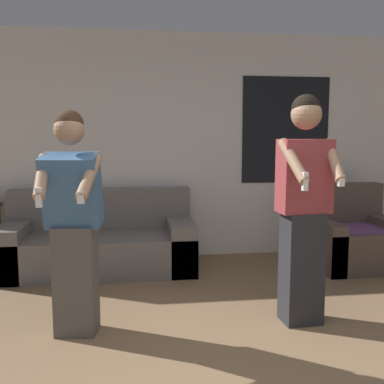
% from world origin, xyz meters
% --- Properties ---
extents(wall_back, '(6.98, 0.07, 2.70)m').
position_xyz_m(wall_back, '(0.02, 3.36, 1.35)').
color(wall_back, silver).
rests_on(wall_back, ground_plane).
extents(couch, '(2.06, 0.91, 0.87)m').
position_xyz_m(couch, '(-0.92, 2.88, 0.29)').
color(couch, slate).
rests_on(couch, ground_plane).
extents(armchair, '(0.93, 0.87, 0.92)m').
position_xyz_m(armchair, '(1.94, 2.65, 0.30)').
color(armchair, brown).
rests_on(armchair, ground_plane).
extents(person_left, '(0.46, 0.54, 1.66)m').
position_xyz_m(person_left, '(-0.98, 1.22, 0.85)').
color(person_left, '#56514C').
rests_on(person_left, ground_plane).
extents(person_right, '(0.46, 0.47, 1.79)m').
position_xyz_m(person_right, '(0.77, 1.21, 0.93)').
color(person_right, '#28282D').
rests_on(person_right, ground_plane).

